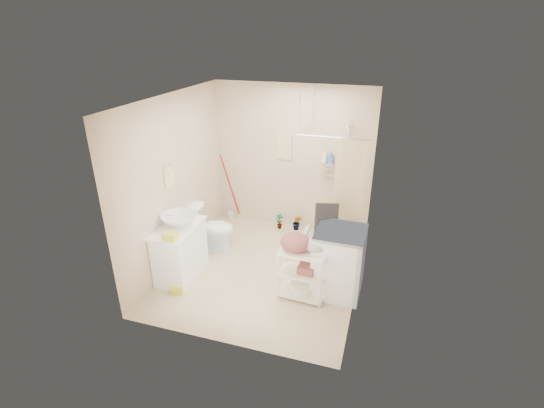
# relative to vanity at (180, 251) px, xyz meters

# --- Properties ---
(floor) EXTENTS (3.20, 3.20, 0.00)m
(floor) POSITION_rel_vanity_xyz_m (1.16, 0.47, -0.40)
(floor) COLOR beige
(floor) RESTS_ON ground
(ceiling) EXTENTS (2.80, 3.20, 0.04)m
(ceiling) POSITION_rel_vanity_xyz_m (1.16, 0.47, 2.20)
(ceiling) COLOR silver
(ceiling) RESTS_ON ground
(wall_back) EXTENTS (2.80, 0.04, 2.60)m
(wall_back) POSITION_rel_vanity_xyz_m (1.16, 2.07, 0.90)
(wall_back) COLOR beige
(wall_back) RESTS_ON ground
(wall_front) EXTENTS (2.80, 0.04, 2.60)m
(wall_front) POSITION_rel_vanity_xyz_m (1.16, -1.13, 0.90)
(wall_front) COLOR beige
(wall_front) RESTS_ON ground
(wall_left) EXTENTS (0.04, 3.20, 2.60)m
(wall_left) POSITION_rel_vanity_xyz_m (-0.24, 0.47, 0.90)
(wall_left) COLOR beige
(wall_left) RESTS_ON ground
(wall_right) EXTENTS (0.04, 3.20, 2.60)m
(wall_right) POSITION_rel_vanity_xyz_m (2.56, 0.47, 0.90)
(wall_right) COLOR beige
(wall_right) RESTS_ON ground
(vanity) EXTENTS (0.54, 0.93, 0.80)m
(vanity) POSITION_rel_vanity_xyz_m (0.00, 0.00, 0.00)
(vanity) COLOR white
(vanity) RESTS_ON ground
(sink) EXTENTS (0.54, 0.54, 0.18)m
(sink) POSITION_rel_vanity_xyz_m (0.02, 0.04, 0.49)
(sink) COLOR silver
(sink) RESTS_ON vanity
(counter_basket) EXTENTS (0.19, 0.15, 0.10)m
(counter_basket) POSITION_rel_vanity_xyz_m (0.10, -0.35, 0.45)
(counter_basket) COLOR yellow
(counter_basket) RESTS_ON vanity
(floor_basket) EXTENTS (0.28, 0.26, 0.12)m
(floor_basket) POSITION_rel_vanity_xyz_m (0.15, -0.44, -0.34)
(floor_basket) COLOR gold
(floor_basket) RESTS_ON ground
(toilet) EXTENTS (0.76, 0.44, 0.76)m
(toilet) POSITION_rel_vanity_xyz_m (0.12, 0.84, -0.02)
(toilet) COLOR white
(toilet) RESTS_ON ground
(mop) EXTENTS (0.15, 0.15, 1.31)m
(mop) POSITION_rel_vanity_xyz_m (-0.04, 1.98, 0.25)
(mop) COLOR #AF0A13
(mop) RESTS_ON ground
(potted_plant_a) EXTENTS (0.17, 0.13, 0.29)m
(potted_plant_a) POSITION_rel_vanity_xyz_m (0.99, 1.86, -0.26)
(potted_plant_a) COLOR brown
(potted_plant_a) RESTS_ON ground
(potted_plant_b) EXTENTS (0.18, 0.15, 0.29)m
(potted_plant_b) POSITION_rel_vanity_xyz_m (1.32, 1.90, -0.26)
(potted_plant_b) COLOR #974F22
(potted_plant_b) RESTS_ON ground
(hanging_towel) EXTENTS (0.28, 0.03, 0.42)m
(hanging_towel) POSITION_rel_vanity_xyz_m (1.01, 2.05, 1.10)
(hanging_towel) COLOR beige
(hanging_towel) RESTS_ON wall_back
(towel_ring) EXTENTS (0.04, 0.22, 0.34)m
(towel_ring) POSITION_rel_vanity_xyz_m (-0.22, 0.27, 1.07)
(towel_ring) COLOR #EBDE90
(towel_ring) RESTS_ON wall_left
(tp_holder) EXTENTS (0.08, 0.12, 0.14)m
(tp_holder) POSITION_rel_vanity_xyz_m (-0.20, 0.52, 0.32)
(tp_holder) COLOR white
(tp_holder) RESTS_ON wall_left
(shower) EXTENTS (1.10, 1.10, 2.10)m
(shower) POSITION_rel_vanity_xyz_m (2.01, 1.52, 0.65)
(shower) COLOR silver
(shower) RESTS_ON ground
(shampoo_bottle_a) EXTENTS (0.08, 0.09, 0.22)m
(shampoo_bottle_a) POSITION_rel_vanity_xyz_m (1.74, 1.99, 1.03)
(shampoo_bottle_a) COLOR silver
(shampoo_bottle_a) RESTS_ON shower
(shampoo_bottle_b) EXTENTS (0.10, 0.10, 0.19)m
(shampoo_bottle_b) POSITION_rel_vanity_xyz_m (1.84, 1.99, 1.01)
(shampoo_bottle_b) COLOR #3D5BB7
(shampoo_bottle_b) RESTS_ON shower
(washing_machine) EXTENTS (0.67, 0.69, 0.96)m
(washing_machine) POSITION_rel_vanity_xyz_m (2.30, 0.29, 0.08)
(washing_machine) COLOR white
(washing_machine) RESTS_ON ground
(laundry_rack) EXTENTS (0.65, 0.41, 0.87)m
(laundry_rack) POSITION_rel_vanity_xyz_m (1.86, 0.02, 0.03)
(laundry_rack) COLOR #F2E8CD
(laundry_rack) RESTS_ON ground
(ironing_board) EXTENTS (0.35, 0.27, 1.23)m
(ironing_board) POSITION_rel_vanity_xyz_m (2.07, 0.47, 0.21)
(ironing_board) COLOR black
(ironing_board) RESTS_ON ground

